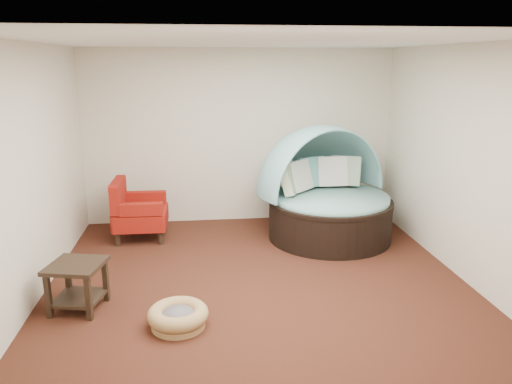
{
  "coord_description": "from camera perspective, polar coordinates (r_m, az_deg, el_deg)",
  "views": [
    {
      "loc": [
        -0.68,
        -5.55,
        2.6
      ],
      "look_at": [
        0.05,
        0.6,
        0.96
      ],
      "focal_mm": 35.0,
      "sensor_mm": 36.0,
      "label": 1
    }
  ],
  "objects": [
    {
      "name": "red_armchair",
      "position": [
        7.66,
        -13.49,
        -2.18
      ],
      "size": [
        0.78,
        0.79,
        0.91
      ],
      "rotation": [
        0.0,
        0.0,
        -0.01
      ],
      "color": "black",
      "rests_on": "floor"
    },
    {
      "name": "canopy_daybed",
      "position": [
        7.52,
        8.04,
        0.66
      ],
      "size": [
        2.43,
        2.4,
        1.69
      ],
      "rotation": [
        0.0,
        0.0,
        0.39
      ],
      "color": "black",
      "rests_on": "floor"
    },
    {
      "name": "side_table",
      "position": [
        5.72,
        -19.76,
        -9.42
      ],
      "size": [
        0.66,
        0.66,
        0.52
      ],
      "rotation": [
        0.0,
        0.0,
        -0.23
      ],
      "color": "black",
      "rests_on": "floor"
    },
    {
      "name": "pet_basket",
      "position": [
        5.22,
        -8.89,
        -13.86
      ],
      "size": [
        0.81,
        0.81,
        0.21
      ],
      "rotation": [
        0.0,
        0.0,
        0.4
      ],
      "color": "olive",
      "rests_on": "floor"
    },
    {
      "name": "floor",
      "position": [
        6.16,
        0.24,
        -10.15
      ],
      "size": [
        5.0,
        5.0,
        0.0
      ],
      "primitive_type": "plane",
      "color": "#441F13",
      "rests_on": "ground"
    },
    {
      "name": "wall_back",
      "position": [
        8.16,
        -1.88,
        6.34
      ],
      "size": [
        5.0,
        0.0,
        5.0
      ],
      "primitive_type": "plane",
      "rotation": [
        1.57,
        0.0,
        0.0
      ],
      "color": "beige",
      "rests_on": "floor"
    },
    {
      "name": "wall_left",
      "position": [
        5.96,
        -24.37,
        1.86
      ],
      "size": [
        0.0,
        5.0,
        5.0
      ],
      "primitive_type": "plane",
      "rotation": [
        1.57,
        0.0,
        1.57
      ],
      "color": "beige",
      "rests_on": "floor"
    },
    {
      "name": "ceiling",
      "position": [
        5.59,
        0.27,
        16.85
      ],
      "size": [
        5.0,
        5.0,
        0.0
      ],
      "primitive_type": "plane",
      "rotation": [
        3.14,
        0.0,
        0.0
      ],
      "color": "white",
      "rests_on": "wall_back"
    },
    {
      "name": "wall_right",
      "position": [
        6.5,
        22.72,
        3.01
      ],
      "size": [
        0.0,
        5.0,
        5.0
      ],
      "primitive_type": "plane",
      "rotation": [
        1.57,
        0.0,
        -1.57
      ],
      "color": "beige",
      "rests_on": "floor"
    },
    {
      "name": "wall_front",
      "position": [
        3.34,
        5.46,
        -6.28
      ],
      "size": [
        5.0,
        0.0,
        5.0
      ],
      "primitive_type": "plane",
      "rotation": [
        -1.57,
        0.0,
        0.0
      ],
      "color": "beige",
      "rests_on": "floor"
    }
  ]
}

